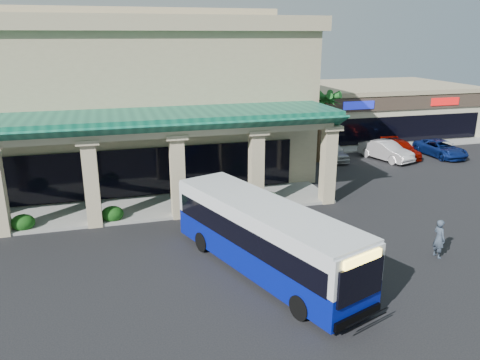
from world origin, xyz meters
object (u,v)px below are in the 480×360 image
object	(u,v)px
transit_bus	(264,239)
car_gray	(441,148)
car_white	(386,151)
car_red	(401,149)
car_silver	(332,151)
pedestrian	(439,239)

from	to	relation	value
transit_bus	car_gray	xyz separation A→B (m)	(20.56, 14.88, -0.85)
transit_bus	car_white	size ratio (longest dim) A/B	2.32
car_red	car_gray	distance (m)	3.35
car_silver	car_white	world-z (taller)	car_white
pedestrian	car_gray	distance (m)	20.08
pedestrian	car_red	bearing A→B (deg)	-31.30
pedestrian	car_silver	xyz separation A→B (m)	(3.18, 17.24, -0.19)
pedestrian	car_gray	size ratio (longest dim) A/B	0.37
car_silver	car_gray	bearing A→B (deg)	-4.94
car_silver	pedestrian	bearing A→B (deg)	-96.35
pedestrian	car_silver	world-z (taller)	pedestrian
car_gray	car_red	bearing A→B (deg)	162.16
pedestrian	car_red	xyz separation A→B (m)	(9.20, 16.63, -0.25)
car_silver	car_white	xyz separation A→B (m)	(4.19, -1.26, 0.06)
car_white	car_red	xyz separation A→B (m)	(1.83, 0.65, -0.12)
car_white	car_red	size ratio (longest dim) A/B	1.04
car_silver	car_red	world-z (taller)	car_silver
transit_bus	car_gray	bearing A→B (deg)	16.21
pedestrian	car_red	distance (m)	19.01
car_silver	car_gray	xyz separation A→B (m)	(9.25, -1.47, -0.04)
transit_bus	car_gray	world-z (taller)	transit_bus
transit_bus	pedestrian	bearing A→B (deg)	-25.89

